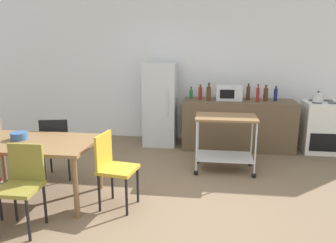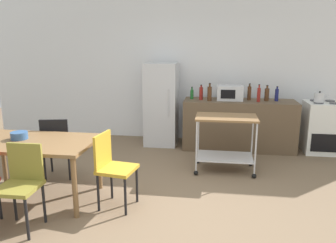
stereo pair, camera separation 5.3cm
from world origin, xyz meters
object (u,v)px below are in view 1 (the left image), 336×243
object	(u,v)px
chair_olive	(22,182)
bottle_olive_oil	(200,93)
dining_table	(33,147)
bottle_soda	(191,94)
chair_black	(57,144)
microwave	(229,93)
kitchen_cart	(225,134)
bottle_sesame_oil	(209,93)
bottle_vinegar	(258,94)
bottle_hot_sauce	(266,94)
refrigerator	(161,104)
bottle_sparkling_water	(276,95)
bottle_wine	(248,93)
chair_mustard	(113,165)
stove_oven	(320,127)
fruit_bowl	(19,136)
kettle	(318,97)

from	to	relation	value
chair_olive	bottle_olive_oil	bearing A→B (deg)	60.49
dining_table	bottle_soda	world-z (taller)	bottle_soda
dining_table	chair_black	distance (m)	0.67
chair_black	microwave	world-z (taller)	microwave
kitchen_cart	bottle_sesame_oil	xyz separation A→B (m)	(-0.28, 1.06, 0.46)
bottle_vinegar	bottle_hot_sauce	world-z (taller)	bottle_vinegar
refrigerator	bottle_sparkling_water	world-z (taller)	refrigerator
bottle_olive_oil	bottle_wine	size ratio (longest dim) A/B	0.91
chair_olive	bottle_wine	size ratio (longest dim) A/B	2.95
bottle_sesame_oil	chair_olive	bearing A→B (deg)	-121.80
chair_black	bottle_hot_sauce	size ratio (longest dim) A/B	3.16
bottle_olive_oil	bottle_sesame_oil	bearing A→B (deg)	-30.18
chair_mustard	stove_oven	xyz separation A→B (m)	(3.06, 2.52, -0.07)
dining_table	stove_oven	world-z (taller)	stove_oven
bottle_olive_oil	bottle_vinegar	xyz separation A→B (m)	(1.01, -0.08, 0.01)
bottle_soda	fruit_bowl	distance (m)	3.14
stove_oven	kettle	bearing A→B (deg)	-140.33
stove_oven	microwave	distance (m)	1.73
bottle_sparkling_water	bottle_olive_oil	bearing A→B (deg)	-178.21
dining_table	microwave	world-z (taller)	microwave
bottle_olive_oil	bottle_soda	bearing A→B (deg)	158.98
dining_table	chair_olive	size ratio (longest dim) A/B	1.69
dining_table	kettle	bearing A→B (deg)	30.79
stove_oven	refrigerator	bearing A→B (deg)	178.40
chair_olive	bottle_hot_sauce	size ratio (longest dim) A/B	3.16
microwave	bottle_hot_sauce	xyz separation A→B (m)	(0.65, -0.00, -0.01)
microwave	kettle	bearing A→B (deg)	-4.58
chair_olive	bottle_olive_oil	size ratio (longest dim) A/B	3.25
dining_table	chair_olive	distance (m)	0.71
bottle_vinegar	kettle	xyz separation A→B (m)	(1.02, 0.01, -0.03)
bottle_sparkling_water	dining_table	bearing A→B (deg)	-142.89
chair_black	bottle_sesame_oil	size ratio (longest dim) A/B	2.78
chair_olive	stove_oven	bearing A→B (deg)	38.28
bottle_sparkling_water	kettle	bearing A→B (deg)	-9.34
chair_black	fruit_bowl	world-z (taller)	chair_black
bottle_olive_oil	fruit_bowl	world-z (taller)	bottle_olive_oil
chair_black	bottle_soda	world-z (taller)	bottle_soda
chair_olive	chair_mustard	xyz separation A→B (m)	(0.79, 0.59, 0.00)
chair_mustard	microwave	xyz separation A→B (m)	(1.43, 2.54, 0.51)
bottle_sesame_oil	bottle_wine	world-z (taller)	bottle_sesame_oil
bottle_wine	bottle_sparkling_water	size ratio (longest dim) A/B	1.13
stove_oven	bottle_olive_oil	xyz separation A→B (m)	(-2.15, -0.03, 0.57)
bottle_soda	bottle_vinegar	xyz separation A→B (m)	(1.18, -0.14, 0.04)
microwave	fruit_bowl	xyz separation A→B (m)	(-2.64, -2.43, -0.24)
stove_oven	chair_mustard	bearing A→B (deg)	-140.53
bottle_hot_sauce	fruit_bowl	xyz separation A→B (m)	(-3.29, -2.43, -0.22)
chair_olive	bottle_vinegar	bearing A→B (deg)	47.27
stove_oven	bottle_hot_sauce	world-z (taller)	bottle_hot_sauce
microwave	bottle_sparkling_water	size ratio (longest dim) A/B	1.73
chair_mustard	bottle_sparkling_water	distance (m)	3.42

